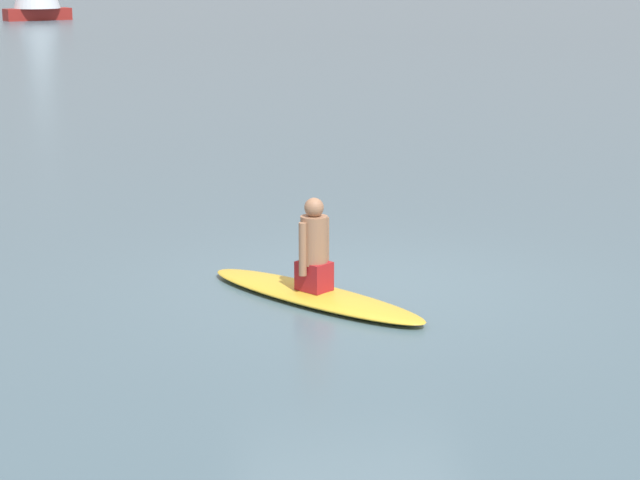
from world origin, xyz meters
The scene contains 3 objects.
ground_plane centered at (0.00, 0.00, 0.00)m, with size 400.00×400.00×0.00m, color slate.
surfboard centered at (-0.51, -0.45, 0.06)m, with size 2.79×0.63×0.11m, color gold.
person_paddler centered at (-0.51, -0.45, 0.54)m, with size 0.39×0.40×0.94m.
Camera 1 is at (-1.94, -11.34, 3.36)m, focal length 64.05 mm.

